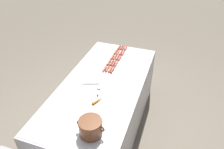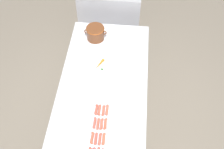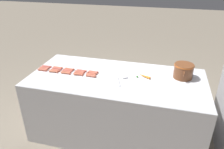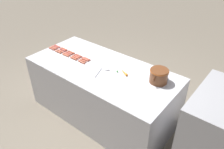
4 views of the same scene
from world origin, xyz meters
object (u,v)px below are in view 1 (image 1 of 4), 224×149
Objects in this scene: hot_dog_9 at (110,70)px; hot_dog_2 at (119,58)px; hot_dog_8 at (114,63)px; hot_dog_0 at (126,48)px; hot_dog_6 at (120,53)px; hot_dog_12 at (115,57)px; hot_dog_7 at (117,58)px; hot_dog_14 at (107,69)px; hot_dog_16 at (116,52)px; hot_dog_1 at (123,53)px; hot_dog_4 at (112,70)px; hot_dog_11 at (118,53)px; hot_dog_3 at (116,64)px; hot_dog_15 at (119,47)px; hot_dog_19 at (105,69)px; bean_pot at (90,127)px; hot_dog_13 at (111,63)px; serving_spoon at (96,86)px; hot_dog_10 at (121,48)px; hot_dog_17 at (112,57)px; hot_dog_18 at (109,63)px; hot_dog_5 at (123,48)px.

hot_dog_2 is at bearing -96.25° from hot_dog_9.
hot_dog_0 is at bearing -94.48° from hot_dog_8.
hot_dog_12 is at bearing 75.11° from hot_dog_6.
hot_dog_7 and hot_dog_14 have the same top height.
hot_dog_2 is 0.20m from hot_dog_16.
hot_dog_7 is 1.00× the size of hot_dog_8.
hot_dog_4 is at bearing 89.81° from hot_dog_1.
hot_dog_4 is at bearing 99.26° from hot_dog_11.
hot_dog_3 is 1.00× the size of hot_dog_15.
hot_dog_2 is 0.04m from hot_dog_7.
hot_dog_3 and hot_dog_16 have the same top height.
hot_dog_9 is 0.08m from hot_dog_19.
bean_pot is (-0.15, 1.56, 0.08)m from hot_dog_1.
hot_dog_11 is (0.04, -0.48, 0.00)m from hot_dog_9.
hot_dog_16 is (0.04, -0.33, 0.00)m from hot_dog_13.
hot_dog_2 is 0.72m from serving_spoon.
hot_dog_10 is 0.50× the size of serving_spoon.
hot_dog_15 is at bearing 3.50° from hot_dog_10.
hot_dog_6 is 1.00× the size of hot_dog_13.
hot_dog_6 is 0.17m from hot_dog_10.
hot_dog_10 is at bearing -81.61° from hot_dog_3.
hot_dog_2 and hot_dog_7 have the same top height.
hot_dog_17 reaches higher than serving_spoon.
hot_dog_4 and hot_dog_10 have the same top height.
hot_dog_3 is 1.00× the size of hot_dog_6.
hot_dog_0 is at bearing -98.57° from hot_dog_13.
hot_dog_13 is 0.33m from hot_dog_16.
hot_dog_1 is 1.00× the size of hot_dog_10.
hot_dog_9 and hot_dog_18 have the same top height.
serving_spoon is at bearing 89.42° from hot_dog_13.
hot_dog_3 is 1.00× the size of hot_dog_11.
hot_dog_5 is at bearing -88.53° from hot_dog_6.
hot_dog_12 is (0.00, 0.32, 0.00)m from hot_dog_10.
bean_pot is (-0.15, 1.40, 0.08)m from hot_dog_2.
hot_dog_11 is (0.08, -0.48, 0.00)m from hot_dog_4.
hot_dog_13 is at bearing 97.36° from hot_dog_16.
hot_dog_8 is 0.04m from hot_dog_13.
hot_dog_10 is 1.00× the size of hot_dog_13.
hot_dog_0 is 0.49m from hot_dog_8.
hot_dog_19 is at bearing -85.14° from serving_spoon.
hot_dog_15 is at bearing -86.89° from hot_dog_14.
bean_pot reaches higher than hot_dog_18.
hot_dog_4 is 1.00× the size of hot_dog_9.
hot_dog_4 and hot_dog_11 have the same top height.
hot_dog_0 is at bearing 173.32° from hot_dog_5.
bean_pot is at bearing 96.13° from hot_dog_2.
hot_dog_8 and hot_dog_13 have the same top height.
hot_dog_6 and hot_dog_15 have the same top height.
hot_dog_4 is 1.00× the size of hot_dog_17.
hot_dog_15 is at bearing -90.68° from hot_dog_17.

